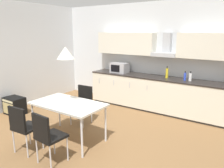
# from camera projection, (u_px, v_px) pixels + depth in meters

# --- Properties ---
(ground_plane) EXTENTS (8.54, 8.13, 0.02)m
(ground_plane) POSITION_uv_depth(u_px,v_px,m) (87.00, 142.00, 4.25)
(ground_plane) COLOR brown
(wall_back) EXTENTS (6.83, 0.10, 2.86)m
(wall_back) POSITION_uv_depth(u_px,v_px,m) (149.00, 55.00, 6.15)
(wall_back) COLOR silver
(wall_back) RESTS_ON ground_plane
(kitchen_counter) EXTENTS (4.11, 0.68, 0.91)m
(kitchen_counter) POSITION_uv_depth(u_px,v_px,m) (161.00, 94.00, 5.78)
(kitchen_counter) COLOR #333333
(kitchen_counter) RESTS_ON ground_plane
(backsplash_tile) EXTENTS (4.09, 0.02, 0.50)m
(backsplash_tile) POSITION_uv_depth(u_px,v_px,m) (167.00, 66.00, 5.86)
(backsplash_tile) COLOR silver
(backsplash_tile) RESTS_ON kitchen_counter
(upper_wall_cabinets) EXTENTS (4.09, 0.40, 0.60)m
(upper_wall_cabinets) POSITION_uv_depth(u_px,v_px,m) (166.00, 45.00, 5.60)
(upper_wall_cabinets) COLOR silver
(microwave) EXTENTS (0.48, 0.35, 0.28)m
(microwave) POSITION_uv_depth(u_px,v_px,m) (120.00, 68.00, 6.34)
(microwave) COLOR #ADADB2
(microwave) RESTS_ON kitchen_counter
(bottle_yellow) EXTENTS (0.07, 0.07, 0.31)m
(bottle_yellow) POSITION_uv_depth(u_px,v_px,m) (167.00, 73.00, 5.58)
(bottle_yellow) COLOR yellow
(bottle_yellow) RESTS_ON kitchen_counter
(bottle_white) EXTENTS (0.07, 0.07, 0.23)m
(bottle_white) POSITION_uv_depth(u_px,v_px,m) (190.00, 77.00, 5.26)
(bottle_white) COLOR white
(bottle_white) RESTS_ON kitchen_counter
(bottle_blue) EXTENTS (0.06, 0.06, 0.23)m
(bottle_blue) POSITION_uv_depth(u_px,v_px,m) (185.00, 76.00, 5.32)
(bottle_blue) COLOR blue
(bottle_blue) RESTS_ON kitchen_counter
(dining_table) EXTENTS (1.38, 0.80, 0.76)m
(dining_table) POSITION_uv_depth(u_px,v_px,m) (68.00, 106.00, 4.15)
(dining_table) COLOR silver
(dining_table) RESTS_ON ground_plane
(chair_near_right) EXTENTS (0.42, 0.42, 0.87)m
(chair_near_right) POSITION_uv_depth(u_px,v_px,m) (47.00, 134.00, 3.40)
(chair_near_right) COLOR black
(chair_near_right) RESTS_ON ground_plane
(chair_near_left) EXTENTS (0.43, 0.43, 0.87)m
(chair_near_left) POSITION_uv_depth(u_px,v_px,m) (23.00, 125.00, 3.73)
(chair_near_left) COLOR black
(chair_near_left) RESTS_ON ground_plane
(chair_far_left) EXTENTS (0.43, 0.43, 0.87)m
(chair_far_left) POSITION_uv_depth(u_px,v_px,m) (83.00, 101.00, 5.00)
(chair_far_left) COLOR black
(chair_far_left) RESTS_ON ground_plane
(guitar_amp) EXTENTS (0.52, 0.37, 0.44)m
(guitar_amp) POSITION_uv_depth(u_px,v_px,m) (15.00, 106.00, 5.62)
(guitar_amp) COLOR black
(guitar_amp) RESTS_ON ground_plane
(pendant_lamp) EXTENTS (0.32, 0.32, 0.22)m
(pendant_lamp) POSITION_uv_depth(u_px,v_px,m) (65.00, 53.00, 3.92)
(pendant_lamp) COLOR silver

